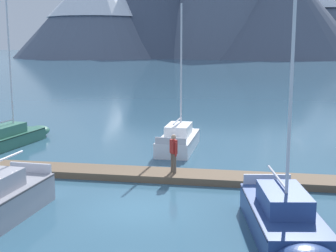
{
  "coord_description": "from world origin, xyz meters",
  "views": [
    {
      "loc": [
        3.85,
        -15.7,
        5.91
      ],
      "look_at": [
        0.0,
        6.0,
        2.0
      ],
      "focal_mm": 50.36,
      "sensor_mm": 36.0,
      "label": 1
    }
  ],
  "objects_px": {
    "sailboat_mid_dock_starboard": "(285,221)",
    "person_on_dock": "(174,151)",
    "sailboat_nearest_berth": "(9,137)",
    "sailboat_mid_dock_port": "(180,138)"
  },
  "relations": [
    {
      "from": "sailboat_nearest_berth",
      "to": "person_on_dock",
      "type": "xyz_separation_m",
      "value": [
        10.44,
        -4.91,
        0.75
      ]
    },
    {
      "from": "sailboat_nearest_berth",
      "to": "sailboat_mid_dock_starboard",
      "type": "height_order",
      "value": "sailboat_nearest_berth"
    },
    {
      "from": "sailboat_nearest_berth",
      "to": "sailboat_mid_dock_port",
      "type": "xyz_separation_m",
      "value": [
        9.78,
        1.36,
        0.04
      ]
    },
    {
      "from": "sailboat_nearest_berth",
      "to": "sailboat_mid_dock_port",
      "type": "bearing_deg",
      "value": 7.93
    },
    {
      "from": "sailboat_mid_dock_starboard",
      "to": "person_on_dock",
      "type": "bearing_deg",
      "value": 127.29
    },
    {
      "from": "sailboat_mid_dock_starboard",
      "to": "person_on_dock",
      "type": "xyz_separation_m",
      "value": [
        -4.38,
        5.75,
        0.68
      ]
    },
    {
      "from": "sailboat_nearest_berth",
      "to": "person_on_dock",
      "type": "distance_m",
      "value": 11.56
    },
    {
      "from": "person_on_dock",
      "to": "sailboat_mid_dock_starboard",
      "type": "bearing_deg",
      "value": -52.71
    },
    {
      "from": "sailboat_mid_dock_starboard",
      "to": "person_on_dock",
      "type": "distance_m",
      "value": 7.26
    },
    {
      "from": "sailboat_nearest_berth",
      "to": "sailboat_mid_dock_port",
      "type": "height_order",
      "value": "sailboat_nearest_berth"
    }
  ]
}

